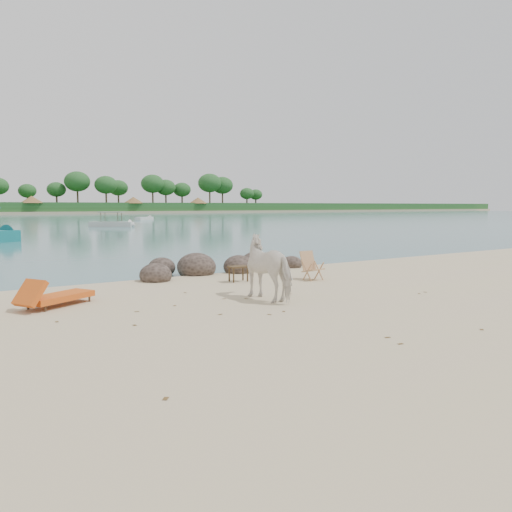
{
  "coord_description": "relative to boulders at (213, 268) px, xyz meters",
  "views": [
    {
      "loc": [
        -6.29,
        -8.43,
        2.26
      ],
      "look_at": [
        0.55,
        2.0,
        1.0
      ],
      "focal_mm": 35.0,
      "sensor_mm": 36.0,
      "label": 1
    }
  ],
  "objects": [
    {
      "name": "dead_leaves",
      "position": [
        -2.07,
        -6.22,
        -0.18
      ],
      "size": [
        8.8,
        6.57,
        0.0
      ],
      "color": "brown",
      "rests_on": "ground"
    },
    {
      "name": "side_table",
      "position": [
        -0.38,
        -2.27,
        0.05
      ],
      "size": [
        0.59,
        0.4,
        0.46
      ],
      "primitive_type": null,
      "rotation": [
        0.0,
        0.0,
        -0.05
      ],
      "color": "#382916",
      "rests_on": "ground"
    },
    {
      "name": "boat_mid",
      "position": [
        8.89,
        39.99,
        1.14
      ],
      "size": [
        4.89,
        4.48,
        2.65
      ],
      "primitive_type": null,
      "rotation": [
        0.0,
        0.0,
        -0.72
      ],
      "color": "#BBBCB7",
      "rests_on": "water"
    },
    {
      "name": "lounge_chair",
      "position": [
        -5.55,
        -3.06,
        0.1
      ],
      "size": [
        1.99,
        1.52,
        0.57
      ],
      "primitive_type": null,
      "rotation": [
        0.0,
        0.0,
        0.52
      ],
      "color": "#BF6716",
      "rests_on": "ground"
    },
    {
      "name": "deck_chair",
      "position": [
        1.68,
        -3.21,
        0.25
      ],
      "size": [
        0.58,
        0.64,
        0.86
      ],
      "primitive_type": null,
      "rotation": [
        0.0,
        0.0,
        0.06
      ],
      "color": "tan",
      "rests_on": "ground"
    },
    {
      "name": "cow",
      "position": [
        -1.09,
        -4.98,
        0.59
      ],
      "size": [
        1.0,
        1.9,
        1.55
      ],
      "primitive_type": "imported",
      "rotation": [
        0.0,
        0.0,
        3.24
      ],
      "color": "white",
      "rests_on": "ground"
    },
    {
      "name": "boulders",
      "position": [
        0.0,
        0.0,
        0.0
      ],
      "size": [
        6.25,
        2.74,
        0.94
      ],
      "rotation": [
        0.0,
        0.0,
        -0.05
      ],
      "color": "#2B221C",
      "rests_on": "ground"
    },
    {
      "name": "boat_far",
      "position": [
        21.31,
        62.9,
        0.09
      ],
      "size": [
        4.37,
        3.9,
        0.56
      ],
      "primitive_type": null,
      "rotation": [
        0.0,
        0.0,
        0.7
      ],
      "color": "silver",
      "rests_on": "water"
    }
  ]
}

